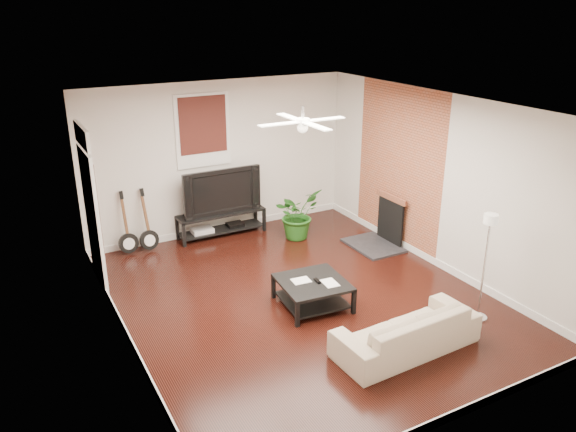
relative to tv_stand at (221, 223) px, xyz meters
name	(u,v)px	position (x,y,z in m)	size (l,w,h in m)	color
room	(302,208)	(0.11, -2.78, 1.17)	(5.01, 6.01, 2.81)	black
brick_accent	(398,167)	(2.59, -1.78, 1.17)	(0.02, 2.20, 2.80)	#B15A39
fireplace	(382,221)	(2.31, -1.78, 0.23)	(0.80, 1.10, 0.92)	black
window_back	(203,131)	(-0.19, 0.19, 1.72)	(1.00, 0.06, 1.30)	#3A1810
door_left	(92,206)	(-2.35, -0.88, 1.02)	(0.08, 1.00, 2.50)	white
tv_stand	(221,223)	(0.00, 0.00, 0.00)	(1.63, 0.43, 0.46)	black
tv	(220,190)	(0.00, 0.02, 0.65)	(1.46, 0.19, 0.84)	black
coffee_table	(313,293)	(0.14, -3.04, -0.04)	(0.91, 0.91, 0.38)	black
sofa	(406,330)	(0.60, -4.53, 0.05)	(1.87, 0.73, 0.55)	tan
floor_lamp	(484,268)	(1.95, -4.43, 0.54)	(0.25, 0.25, 1.53)	silver
potted_plant	(297,214)	(1.18, -0.76, 0.23)	(0.82, 0.71, 0.91)	#215D1A
guitar_left	(126,224)	(-1.72, -0.03, 0.32)	(0.34, 0.24, 1.10)	black
guitar_right	(148,221)	(-1.37, -0.06, 0.32)	(0.34, 0.24, 1.10)	black
ceiling_fan	(303,122)	(0.11, -2.78, 2.37)	(1.24, 1.24, 0.32)	white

